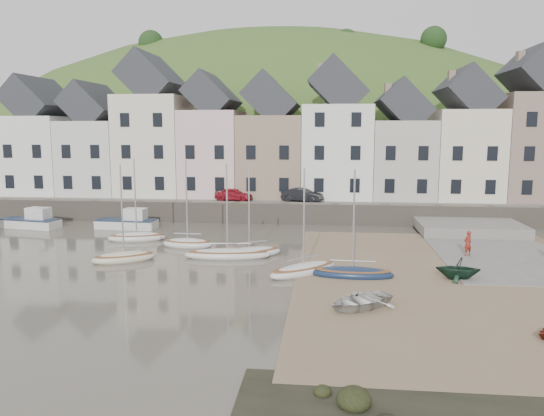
# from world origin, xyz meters

# --- Properties ---
(ground) EXTENTS (160.00, 160.00, 0.00)m
(ground) POSITION_xyz_m (0.00, 0.00, 0.00)
(ground) COLOR #4E493D
(ground) RESTS_ON ground
(quay_land) EXTENTS (90.00, 30.00, 1.50)m
(quay_land) POSITION_xyz_m (0.00, 32.00, 0.75)
(quay_land) COLOR #3F6126
(quay_land) RESTS_ON ground
(quay_street) EXTENTS (70.00, 7.00, 0.10)m
(quay_street) POSITION_xyz_m (0.00, 20.50, 1.55)
(quay_street) COLOR slate
(quay_street) RESTS_ON quay_land
(seawall) EXTENTS (70.00, 1.20, 1.80)m
(seawall) POSITION_xyz_m (0.00, 17.00, 0.90)
(seawall) COLOR slate
(seawall) RESTS_ON ground
(beach) EXTENTS (18.00, 26.00, 0.06)m
(beach) POSITION_xyz_m (11.00, 0.00, 0.03)
(beach) COLOR #796449
(beach) RESTS_ON ground
(slipway) EXTENTS (8.00, 18.00, 0.12)m
(slipway) POSITION_xyz_m (15.00, 8.00, 0.06)
(slipway) COLOR slate
(slipway) RESTS_ON ground
(hillside) EXTENTS (134.40, 84.00, 84.00)m
(hillside) POSITION_xyz_m (-5.00, 60.00, -17.99)
(hillside) COLOR #3F6126
(hillside) RESTS_ON ground
(townhouse_terrace) EXTENTS (61.05, 8.00, 13.93)m
(townhouse_terrace) POSITION_xyz_m (1.76, 24.00, 7.32)
(townhouse_terrace) COLOR silver
(townhouse_terrace) RESTS_ON quay_land
(sailboat_0) EXTENTS (4.48, 2.47, 6.32)m
(sailboat_0) POSITION_xyz_m (-10.47, 8.54, 0.26)
(sailboat_0) COLOR silver
(sailboat_0) RESTS_ON ground
(sailboat_1) EXTENTS (3.70, 1.73, 6.32)m
(sailboat_1) POSITION_xyz_m (-6.10, 6.79, 0.27)
(sailboat_1) COLOR silver
(sailboat_1) RESTS_ON ground
(sailboat_2) EXTENTS (4.18, 3.23, 6.32)m
(sailboat_2) POSITION_xyz_m (-9.03, 2.32, 0.27)
(sailboat_2) COLOR beige
(sailboat_2) RESTS_ON ground
(sailboat_3) EXTENTS (4.62, 3.49, 6.32)m
(sailboat_3) POSITION_xyz_m (-1.33, 4.42, 0.26)
(sailboat_3) COLOR silver
(sailboat_3) RESTS_ON ground
(sailboat_4) EXTENTS (5.75, 2.16, 6.32)m
(sailboat_4) POSITION_xyz_m (-2.69, 3.91, 0.26)
(sailboat_4) COLOR silver
(sailboat_4) RESTS_ON ground
(sailboat_5) EXTENTS (4.70, 1.70, 6.32)m
(sailboat_5) POSITION_xyz_m (5.19, 0.13, 0.26)
(sailboat_5) COLOR #152543
(sailboat_5) RESTS_ON ground
(sailboat_6) EXTENTS (4.50, 4.35, 6.32)m
(sailboat_6) POSITION_xyz_m (2.40, 0.59, 0.26)
(sailboat_6) COLOR silver
(sailboat_6) RESTS_ON ground
(motorboat_0) EXTENTS (5.45, 2.63, 1.70)m
(motorboat_0) POSITION_xyz_m (-21.15, 12.63, 0.58)
(motorboat_0) COLOR silver
(motorboat_0) RESTS_ON ground
(motorboat_2) EXTENTS (5.13, 2.03, 1.70)m
(motorboat_2) POSITION_xyz_m (-12.84, 13.13, 0.58)
(motorboat_2) COLOR silver
(motorboat_2) RESTS_ON ground
(rowboat_white) EXTENTS (4.14, 3.98, 0.70)m
(rowboat_white) POSITION_xyz_m (5.26, -5.21, 0.41)
(rowboat_white) COLOR silver
(rowboat_white) RESTS_ON beach
(rowboat_green) EXTENTS (2.56, 2.27, 1.25)m
(rowboat_green) POSITION_xyz_m (10.95, 0.16, 0.68)
(rowboat_green) COLOR #163123
(rowboat_green) RESTS_ON beach
(person_red) EXTENTS (0.70, 0.63, 1.62)m
(person_red) POSITION_xyz_m (12.83, 5.67, 0.93)
(person_red) COLOR maroon
(person_red) RESTS_ON slipway
(car_left) EXTENTS (3.68, 1.92, 1.19)m
(car_left) POSITION_xyz_m (-5.04, 19.50, 2.20)
(car_left) COLOR maroon
(car_left) RESTS_ON quay_street
(car_right) EXTENTS (4.05, 2.40, 1.26)m
(car_right) POSITION_xyz_m (1.40, 19.50, 2.23)
(car_right) COLOR black
(car_right) RESTS_ON quay_street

